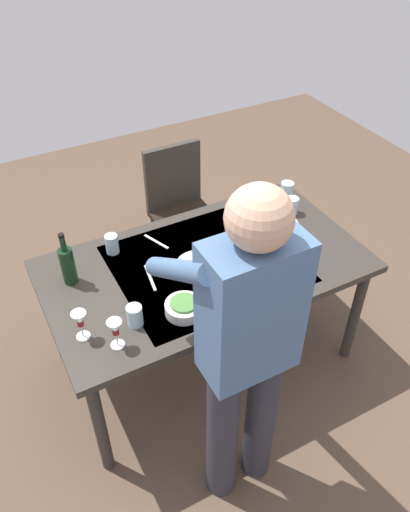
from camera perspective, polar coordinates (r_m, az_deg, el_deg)
The scene contains 17 objects.
ground_plane at distance 3.19m, azimuth 0.00°, elevation -10.98°, with size 6.00×6.00×0.00m, color brown.
dining_table at distance 2.70m, azimuth 0.00°, elevation -1.94°, with size 1.67×0.93×0.74m.
chair_near at distance 3.48m, azimuth -2.83°, elevation 5.87°, with size 0.40×0.40×0.91m.
person_server at distance 1.98m, azimuth 4.58°, elevation -10.03°, with size 0.42×0.61×1.69m.
wine_bottle at distance 2.57m, azimuth -15.13°, elevation -0.92°, with size 0.07×0.07×0.30m.
wine_glass_left at distance 2.22m, azimuth -10.02°, elevation -8.08°, with size 0.07×0.07×0.15m.
wine_glass_right at distance 2.29m, azimuth -13.84°, elevation -7.05°, with size 0.07×0.07×0.15m.
water_cup_near_left at distance 2.74m, azimuth -10.38°, elevation 1.33°, with size 0.07×0.07×0.11m, color silver.
water_cup_near_right at distance 3.18m, azimuth 9.15°, elevation 7.36°, with size 0.08×0.08×0.09m, color silver.
water_cup_far_left at distance 3.03m, azimuth 9.72°, elevation 5.59°, with size 0.07×0.07×0.10m, color silver.
water_cup_far_right at distance 2.34m, azimuth -7.87°, elevation -6.63°, with size 0.07×0.07×0.10m, color silver.
serving_bowl_pasta at distance 2.86m, azimuth 7.54°, elevation 3.06°, with size 0.30×0.30×0.07m.
side_bowl_salad at distance 2.38m, azimuth -2.37°, elevation -5.75°, with size 0.18×0.18×0.07m.
dinner_plate_near at distance 2.64m, azimuth -0.81°, elevation -0.96°, with size 0.23×0.23×0.01m, color white.
dinner_plate_far at distance 2.65m, azimuth 8.64°, elevation -1.41°, with size 0.23×0.23×0.01m, color white.
table_knife at distance 2.58m, azimuth -6.16°, elevation -2.43°, with size 0.01×0.20×0.01m, color silver.
table_fork at distance 2.81m, azimuth -5.48°, elevation 1.61°, with size 0.01×0.18×0.01m, color silver.
Camera 1 is at (0.94, 1.78, 2.48)m, focal length 35.71 mm.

